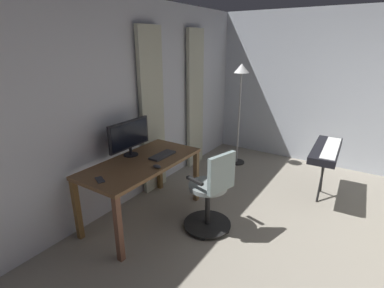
{
  "coord_description": "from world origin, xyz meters",
  "views": [
    {
      "loc": [
        2.57,
        -0.66,
        2.07
      ],
      "look_at": [
        0.11,
        -2.27,
        1.04
      ],
      "focal_mm": 26.96,
      "sensor_mm": 36.0,
      "label": 1
    }
  ],
  "objects_px": {
    "computer_monitor": "(129,136)",
    "piano_keyboard": "(326,151)",
    "desk": "(142,168)",
    "computer_mouse": "(157,166)",
    "computer_keyboard": "(162,155)",
    "office_chair": "(211,194)",
    "floor_lamp": "(241,90)",
    "cell_phone_face_up": "(100,180)"
  },
  "relations": [
    {
      "from": "computer_mouse",
      "to": "piano_keyboard",
      "type": "xyz_separation_m",
      "value": [
        -1.79,
        1.46,
        -0.08
      ]
    },
    {
      "from": "cell_phone_face_up",
      "to": "piano_keyboard",
      "type": "height_order",
      "value": "cell_phone_face_up"
    },
    {
      "from": "computer_mouse",
      "to": "computer_keyboard",
      "type": "bearing_deg",
      "value": -151.0
    },
    {
      "from": "computer_monitor",
      "to": "floor_lamp",
      "type": "height_order",
      "value": "floor_lamp"
    },
    {
      "from": "desk",
      "to": "floor_lamp",
      "type": "relative_size",
      "value": 0.85
    },
    {
      "from": "desk",
      "to": "office_chair",
      "type": "height_order",
      "value": "office_chair"
    },
    {
      "from": "computer_keyboard",
      "to": "piano_keyboard",
      "type": "relative_size",
      "value": 0.34
    },
    {
      "from": "computer_monitor",
      "to": "computer_keyboard",
      "type": "xyz_separation_m",
      "value": [
        -0.18,
        0.35,
        -0.24
      ]
    },
    {
      "from": "computer_monitor",
      "to": "piano_keyboard",
      "type": "height_order",
      "value": "computer_monitor"
    },
    {
      "from": "office_chair",
      "to": "computer_keyboard",
      "type": "relative_size",
      "value": 2.72
    },
    {
      "from": "piano_keyboard",
      "to": "computer_keyboard",
      "type": "bearing_deg",
      "value": -50.54
    },
    {
      "from": "office_chair",
      "to": "computer_mouse",
      "type": "relative_size",
      "value": 9.79
    },
    {
      "from": "cell_phone_face_up",
      "to": "floor_lamp",
      "type": "xyz_separation_m",
      "value": [
        -2.82,
        0.24,
        0.56
      ]
    },
    {
      "from": "computer_mouse",
      "to": "cell_phone_face_up",
      "type": "bearing_deg",
      "value": -27.9
    },
    {
      "from": "computer_monitor",
      "to": "piano_keyboard",
      "type": "bearing_deg",
      "value": 130.03
    },
    {
      "from": "computer_mouse",
      "to": "piano_keyboard",
      "type": "distance_m",
      "value": 2.31
    },
    {
      "from": "desk",
      "to": "computer_mouse",
      "type": "distance_m",
      "value": 0.31
    },
    {
      "from": "desk",
      "to": "piano_keyboard",
      "type": "distance_m",
      "value": 2.46
    },
    {
      "from": "desk",
      "to": "computer_mouse",
      "type": "xyz_separation_m",
      "value": [
        0.05,
        0.28,
        0.11
      ]
    },
    {
      "from": "piano_keyboard",
      "to": "floor_lamp",
      "type": "distance_m",
      "value": 1.7
    },
    {
      "from": "desk",
      "to": "office_chair",
      "type": "relative_size",
      "value": 1.52
    },
    {
      "from": "computer_mouse",
      "to": "floor_lamp",
      "type": "height_order",
      "value": "floor_lamp"
    },
    {
      "from": "desk",
      "to": "computer_keyboard",
      "type": "distance_m",
      "value": 0.3
    },
    {
      "from": "office_chair",
      "to": "cell_phone_face_up",
      "type": "height_order",
      "value": "office_chair"
    },
    {
      "from": "cell_phone_face_up",
      "to": "floor_lamp",
      "type": "height_order",
      "value": "floor_lamp"
    },
    {
      "from": "desk",
      "to": "computer_monitor",
      "type": "bearing_deg",
      "value": -107.01
    },
    {
      "from": "desk",
      "to": "cell_phone_face_up",
      "type": "relative_size",
      "value": 10.31
    },
    {
      "from": "desk",
      "to": "computer_keyboard",
      "type": "bearing_deg",
      "value": 156.77
    },
    {
      "from": "cell_phone_face_up",
      "to": "office_chair",
      "type": "bearing_deg",
      "value": 159.93
    },
    {
      "from": "piano_keyboard",
      "to": "desk",
      "type": "bearing_deg",
      "value": -47.82
    },
    {
      "from": "computer_keyboard",
      "to": "office_chair",
      "type": "bearing_deg",
      "value": 87.99
    },
    {
      "from": "computer_mouse",
      "to": "floor_lamp",
      "type": "relative_size",
      "value": 0.06
    },
    {
      "from": "computer_mouse",
      "to": "floor_lamp",
      "type": "xyz_separation_m",
      "value": [
        -2.27,
        -0.05,
        0.55
      ]
    },
    {
      "from": "cell_phone_face_up",
      "to": "computer_keyboard",
      "type": "bearing_deg",
      "value": -163.16
    },
    {
      "from": "computer_keyboard",
      "to": "piano_keyboard",
      "type": "xyz_separation_m",
      "value": [
        -1.48,
        1.63,
        -0.08
      ]
    },
    {
      "from": "computer_keyboard",
      "to": "computer_mouse",
      "type": "distance_m",
      "value": 0.35
    },
    {
      "from": "computer_mouse",
      "to": "cell_phone_face_up",
      "type": "relative_size",
      "value": 0.69
    },
    {
      "from": "cell_phone_face_up",
      "to": "floor_lamp",
      "type": "relative_size",
      "value": 0.08
    },
    {
      "from": "computer_monitor",
      "to": "computer_keyboard",
      "type": "bearing_deg",
      "value": 117.58
    },
    {
      "from": "computer_mouse",
      "to": "piano_keyboard",
      "type": "height_order",
      "value": "computer_mouse"
    },
    {
      "from": "computer_mouse",
      "to": "piano_keyboard",
      "type": "bearing_deg",
      "value": 140.81
    },
    {
      "from": "computer_monitor",
      "to": "computer_mouse",
      "type": "height_order",
      "value": "computer_monitor"
    }
  ]
}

